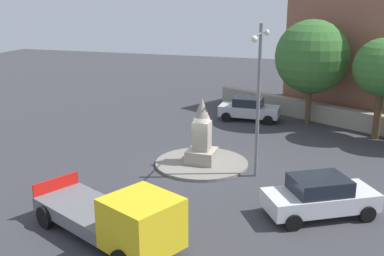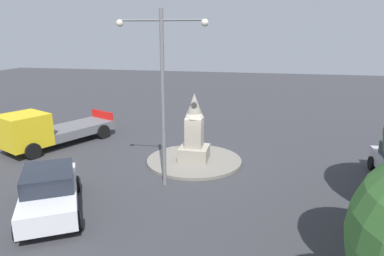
{
  "view_description": "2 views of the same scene",
  "coord_description": "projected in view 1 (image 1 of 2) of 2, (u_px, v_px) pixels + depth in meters",
  "views": [
    {
      "loc": [
        -21.58,
        -6.2,
        8.45
      ],
      "look_at": [
        0.63,
        0.71,
        1.7
      ],
      "focal_mm": 44.16,
      "sensor_mm": 36.0,
      "label": 1
    },
    {
      "loc": [
        3.2,
        -16.03,
        6.28
      ],
      "look_at": [
        -0.08,
        -0.17,
        1.8
      ],
      "focal_mm": 32.71,
      "sensor_mm": 36.0,
      "label": 2
    }
  ],
  "objects": [
    {
      "name": "ground_plane",
      "position": [
        202.0,
        165.0,
        23.91
      ],
      "size": [
        80.0,
        80.0,
        0.0
      ],
      "primitive_type": "plane",
      "color": "#38383D"
    },
    {
      "name": "streetlamp",
      "position": [
        259.0,
        86.0,
        21.24
      ],
      "size": [
        3.59,
        0.28,
        7.12
      ],
      "color": "slate",
      "rests_on": "ground"
    },
    {
      "name": "stone_boundary_wall",
      "position": [
        324.0,
        113.0,
        31.5
      ],
      "size": [
        9.05,
        15.84,
        1.21
      ],
      "primitive_type": "cube",
      "rotation": [
        0.0,
        0.0,
        7.36
      ],
      "color": "#9E9687",
      "rests_on": "ground"
    },
    {
      "name": "monument",
      "position": [
        202.0,
        136.0,
        23.49
      ],
      "size": [
        1.39,
        1.39,
        3.33
      ],
      "color": "#9E9687",
      "rests_on": "traffic_island"
    },
    {
      "name": "car_silver_far_side",
      "position": [
        249.0,
        109.0,
        31.93
      ],
      "size": [
        1.89,
        4.01,
        1.57
      ],
      "color": "#B7BABF",
      "rests_on": "ground"
    },
    {
      "name": "truck_yellow_approaching",
      "position": [
        119.0,
        219.0,
        15.99
      ],
      "size": [
        4.56,
        6.49,
        2.14
      ],
      "color": "yellow",
      "rests_on": "ground"
    },
    {
      "name": "car_white_near_island",
      "position": [
        320.0,
        196.0,
        18.27
      ],
      "size": [
        3.74,
        4.65,
        1.6
      ],
      "color": "silver",
      "rests_on": "ground"
    },
    {
      "name": "tree_near_wall",
      "position": [
        383.0,
        68.0,
        27.0
      ],
      "size": [
        3.36,
        3.36,
        5.95
      ],
      "color": "brown",
      "rests_on": "ground"
    },
    {
      "name": "corner_building",
      "position": [
        366.0,
        41.0,
        33.66
      ],
      "size": [
        10.48,
        11.14,
        10.1
      ],
      "primitive_type": "cube",
      "rotation": [
        0.0,
        0.0,
        7.36
      ],
      "color": "#935B47",
      "rests_on": "ground"
    },
    {
      "name": "traffic_island",
      "position": [
        202.0,
        163.0,
        23.89
      ],
      "size": [
        4.7,
        4.7,
        0.14
      ],
      "primitive_type": "cylinder",
      "color": "gray",
      "rests_on": "ground"
    },
    {
      "name": "tree_far_corner",
      "position": [
        312.0,
        57.0,
        30.18
      ],
      "size": [
        4.73,
        4.73,
        6.79
      ],
      "color": "brown",
      "rests_on": "ground"
    }
  ]
}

